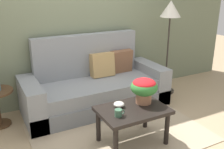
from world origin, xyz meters
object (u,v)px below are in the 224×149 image
Objects in this scene: coffee_table at (133,114)px; potted_plant at (144,88)px; floor_lamp at (170,18)px; coffee_mug at (119,113)px; snack_bowl at (119,104)px; couch at (95,87)px.

potted_plant is (0.21, 0.08, 0.28)m from coffee_table.
potted_plant is at bearing -139.15° from floor_lamp.
floor_lamp reaches higher than coffee_table.
snack_bowl is at bearing 59.72° from coffee_mug.
snack_bowl is (-0.13, 0.11, 0.11)m from coffee_table.
potted_plant is 0.51m from coffee_mug.
couch is 1.38× the size of floor_lamp.
snack_bowl is at bearing -98.37° from couch.
potted_plant is 0.38m from snack_bowl.
coffee_mug reaches higher than coffee_table.
coffee_table is 6.67× the size of coffee_mug.
couch is at bearing 99.31° from potted_plant.
potted_plant reaches higher than coffee_mug.
coffee_mug is at bearing -160.30° from coffee_table.
coffee_table is (-0.03, -1.17, 0.07)m from couch.
potted_plant is at bearing 20.67° from coffee_table.
coffee_table is at bearing -159.33° from potted_plant.
couch is 2.72× the size of coffee_table.
coffee_mug is 0.23m from snack_bowl.
floor_lamp is 2.23m from coffee_mug.
coffee_mug is at bearing -120.28° from snack_bowl.
couch is 17.27× the size of snack_bowl.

